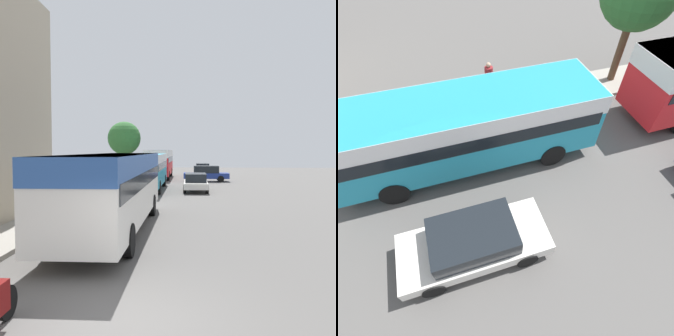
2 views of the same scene
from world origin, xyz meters
The scene contains 3 objects.
bus_following centered at (-2.02, 22.40, 1.84)m, with size 2.62×9.39×2.80m.
car_crossing centered at (1.78, 21.66, 0.72)m, with size 1.83×4.32×1.36m.
pedestrian_near_curb centered at (-5.75, 24.19, 1.01)m, with size 0.39×0.39×1.68m.
Camera 2 is at (5.07, 21.57, 7.83)m, focal length 28.00 mm.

